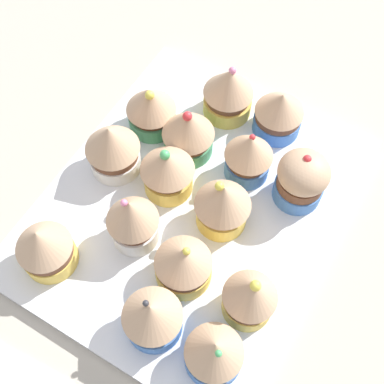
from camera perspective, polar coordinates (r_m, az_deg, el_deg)
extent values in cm
cube|color=#B2A899|center=(61.98, 0.00, -2.54)|extent=(180.00, 180.00, 3.00)
cube|color=silver|center=(60.10, 0.00, -1.65)|extent=(39.08, 32.03, 1.20)
cylinder|color=#477AC6|center=(52.66, 2.40, -17.96)|extent=(5.76, 5.76, 2.40)
cylinder|color=brown|center=(50.95, 2.48, -17.59)|extent=(5.12, 5.12, 1.10)
cone|color=tan|center=(48.81, 2.58, -17.09)|extent=(5.80, 5.80, 3.26)
sphere|color=#4CB266|center=(47.18, 2.99, -17.59)|extent=(0.66, 0.66, 0.66)
cylinder|color=#EFC651|center=(54.16, 6.22, -12.35)|extent=(5.28, 5.28, 2.43)
cylinder|color=brown|center=(52.28, 6.43, -11.74)|extent=(5.04, 5.04, 1.52)
cone|color=tan|center=(49.89, 6.72, -10.89)|extent=(5.59, 5.59, 3.53)
sphere|color=#EAD64C|center=(48.38, 7.12, -10.36)|extent=(1.11, 1.11, 1.11)
cylinder|color=#477AC6|center=(60.38, 11.72, 0.24)|extent=(5.67, 5.67, 2.39)
cylinder|color=brown|center=(58.72, 12.06, 1.16)|extent=(5.33, 5.33, 1.51)
ellipsoid|color=tan|center=(57.02, 12.43, 2.18)|extent=(5.89, 5.89, 4.23)
sphere|color=red|center=(55.60, 12.76, 3.60)|extent=(0.95, 0.95, 0.95)
cylinder|color=#477AC6|center=(53.50, -4.27, -14.41)|extent=(5.79, 5.79, 2.37)
cylinder|color=brown|center=(51.65, -4.41, -13.88)|extent=(5.31, 5.31, 1.47)
cone|color=tan|center=(49.51, -4.59, -13.21)|extent=(6.07, 6.07, 2.98)
sphere|color=#333338|center=(48.32, -5.19, -12.28)|extent=(0.62, 0.62, 0.62)
cylinder|color=#EFC651|center=(54.98, -0.95, -8.74)|extent=(6.09, 6.09, 2.49)
cylinder|color=brown|center=(53.30, -0.98, -8.08)|extent=(5.83, 5.83, 1.09)
cone|color=tan|center=(51.47, -1.01, -7.30)|extent=(6.09, 6.09, 2.85)
sphere|color=#EAD64C|center=(50.30, -0.62, -6.64)|extent=(0.83, 0.83, 0.83)
cylinder|color=#EFC651|center=(57.46, 3.12, -2.82)|extent=(5.76, 5.76, 2.60)
cylinder|color=brown|center=(55.77, 3.22, -1.97)|extent=(5.08, 5.08, 1.19)
cone|color=tan|center=(53.62, 3.35, -0.81)|extent=(6.28, 6.28, 3.64)
sphere|color=#EAD64C|center=(52.53, 3.18, 0.81)|extent=(1.01, 1.01, 1.01)
cylinder|color=#477AC6|center=(61.01, 6.14, 2.84)|extent=(5.29, 5.29, 2.48)
cylinder|color=brown|center=(59.43, 6.31, 3.79)|extent=(4.79, 4.79, 1.29)
cone|color=tan|center=(57.55, 6.52, 5.00)|extent=(5.67, 5.67, 3.21)
sphere|color=red|center=(56.51, 6.77, 6.11)|extent=(0.69, 0.69, 0.69)
cylinder|color=#477AC6|center=(65.21, 9.43, 7.61)|extent=(5.94, 5.94, 2.32)
cylinder|color=brown|center=(63.82, 9.66, 8.55)|extent=(5.69, 5.69, 1.20)
cone|color=tan|center=(62.18, 9.95, 9.73)|extent=(6.03, 6.03, 3.03)
cylinder|color=white|center=(56.96, -6.37, -4.34)|extent=(5.26, 5.26, 2.68)
cylinder|color=brown|center=(55.09, -6.58, -3.44)|extent=(4.76, 4.76, 1.49)
cone|color=tan|center=(52.73, -6.87, -2.21)|extent=(5.71, 5.71, 3.79)
sphere|color=pink|center=(51.26, -7.61, -1.21)|extent=(0.75, 0.75, 0.75)
cylinder|color=#EFC651|center=(59.62, -2.66, 1.26)|extent=(5.73, 5.73, 2.67)
cylinder|color=brown|center=(57.92, -2.74, 2.24)|extent=(5.06, 5.06, 1.28)
cone|color=tan|center=(56.08, -2.84, 3.38)|extent=(6.24, 6.24, 3.05)
sphere|color=#4CB266|center=(54.97, -3.04, 4.17)|extent=(1.15, 1.15, 1.15)
cylinder|color=#4C9E6B|center=(62.56, -0.41, 5.40)|extent=(6.00, 6.00, 2.26)
cylinder|color=brown|center=(61.19, -0.42, 6.27)|extent=(5.57, 5.57, 1.07)
cone|color=tan|center=(59.17, -0.44, 7.66)|extent=(6.31, 6.31, 3.91)
sphere|color=red|center=(57.56, -0.53, 8.47)|extent=(1.11, 1.11, 1.11)
cylinder|color=#EFC651|center=(66.24, 3.96, 9.70)|extent=(6.15, 6.15, 2.33)
cylinder|color=brown|center=(64.83, 4.06, 10.70)|extent=(5.48, 5.48, 1.31)
cone|color=tan|center=(62.91, 4.21, 12.16)|extent=(6.30, 6.30, 3.76)
sphere|color=pink|center=(61.78, 4.56, 13.38)|extent=(0.92, 0.92, 0.92)
cylinder|color=#EFC651|center=(57.79, -15.61, -6.84)|extent=(5.91, 5.91, 2.27)
cylinder|color=brown|center=(56.19, -16.05, -6.15)|extent=(5.63, 5.63, 1.31)
cone|color=tan|center=(54.10, -16.65, -5.18)|extent=(6.02, 6.02, 3.41)
cylinder|color=white|center=(61.86, -8.69, 3.38)|extent=(6.12, 6.12, 2.27)
cylinder|color=brown|center=(60.29, -8.93, 4.33)|extent=(5.75, 5.75, 1.50)
cone|color=tan|center=(58.17, -9.28, 5.72)|extent=(6.44, 6.44, 3.69)
cylinder|color=#4C9E6B|center=(64.90, -4.45, 8.08)|extent=(5.94, 5.94, 2.27)
cylinder|color=brown|center=(63.60, -4.55, 8.97)|extent=(5.28, 5.28, 1.00)
cone|color=tan|center=(61.80, -4.70, 10.28)|extent=(6.18, 6.18, 3.61)
sphere|color=#EAD64C|center=(60.09, -4.76, 10.75)|extent=(1.13, 1.13, 1.13)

